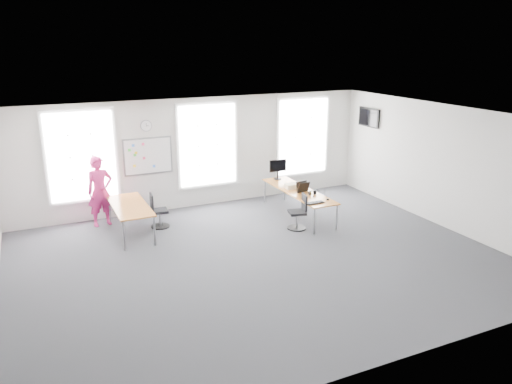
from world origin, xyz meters
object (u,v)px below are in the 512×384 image
chair_right (299,214)px  keyboard (315,203)px  headphones (312,193)px  monitor (278,168)px  chair_left (158,213)px  desk_right (298,192)px  desk_left (130,208)px  person (100,191)px

chair_right → keyboard: size_ratio=1.89×
headphones → monitor: bearing=108.1°
chair_left → monitor: size_ratio=1.52×
desk_right → chair_right: size_ratio=3.23×
desk_left → desk_right: bearing=-6.9°
chair_right → person: bearing=-103.9°
desk_left → keyboard: 4.41m
chair_left → headphones: bearing=-102.0°
chair_right → person: person is taller
keyboard → monitor: 2.34m
chair_right → person: (-4.35, 2.30, 0.50)m
keyboard → chair_right: bearing=135.1°
desk_left → chair_right: bearing=-19.8°
headphones → monitor: monitor is taller
person → monitor: bearing=-12.6°
desk_left → headphones: bearing=-12.7°
desk_left → person: person is taller
desk_right → monitor: (0.01, 1.20, 0.39)m
person → keyboard: size_ratio=3.83×
chair_left → keyboard: chair_left is taller
desk_right → headphones: headphones is taller
desk_left → headphones: size_ratio=10.42×
headphones → keyboard: bearing=-101.1°
desk_left → person: 1.09m
desk_right → person: 5.02m
chair_right → chair_left: size_ratio=1.00×
desk_left → monitor: (4.28, 0.68, 0.36)m
chair_left → headphones: 3.91m
desk_right → chair_left: size_ratio=3.25×
chair_left → monitor: (3.59, 0.50, 0.65)m
desk_right → desk_left: (-4.27, 0.51, 0.02)m
person → headphones: size_ratio=9.22×
desk_left → monitor: monitor is taller
desk_right → monitor: size_ratio=4.95×
desk_right → chair_right: (-0.46, -0.86, -0.26)m
person → monitor: person is taller
desk_right → chair_left: (-3.58, 0.69, -0.26)m
desk_right → keyboard: keyboard is taller
desk_right → chair_left: bearing=169.1°
desk_left → chair_left: (0.69, 0.18, -0.29)m
keyboard → monitor: (0.18, 2.31, 0.33)m
desk_left → chair_left: chair_left is taller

